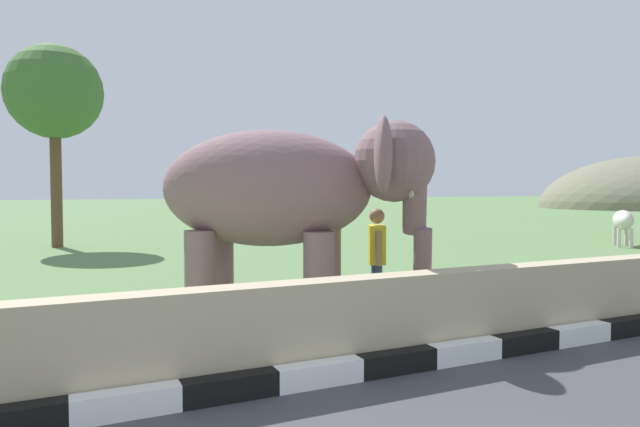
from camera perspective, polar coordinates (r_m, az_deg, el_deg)
striped_curb at (r=5.34m, az=-14.06°, el=-17.60°), size 16.20×0.20×0.24m
barrier_parapet at (r=6.33m, az=7.12°, el=-10.72°), size 28.00×0.36×1.00m
elephant at (r=8.16m, az=-3.06°, el=2.24°), size 3.95×3.53×2.92m
person_handler at (r=8.49m, az=5.81°, el=-4.41°), size 0.39×0.65×1.66m
cow_near at (r=21.53m, az=28.51°, el=-0.65°), size 1.63×1.64×1.23m
tree_distant at (r=20.81m, az=-25.47°, el=11.01°), size 3.09×3.09×6.71m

